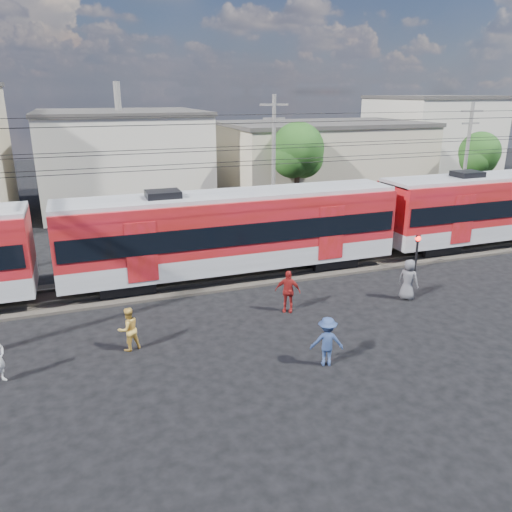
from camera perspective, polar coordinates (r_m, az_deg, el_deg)
The scene contains 18 objects.
ground at distance 17.30m, azimuth 1.91°, elevation -11.67°, with size 120.00×120.00×0.00m, color black.
track_bed at distance 24.17m, azimuth -5.14°, elevation -2.58°, with size 70.00×3.40×0.12m, color #2D2823.
rail_near at distance 23.45m, azimuth -4.67°, elevation -2.92°, with size 70.00×0.12×0.12m, color #59544C.
rail_far at distance 24.81m, azimuth -5.60°, elevation -1.74°, with size 70.00×0.12×0.12m, color #59544C.
commuter_train at distance 23.80m, azimuth -2.19°, elevation 3.08°, with size 50.30×3.08×4.17m.
building_midwest at distance 41.35m, azimuth -15.01°, elevation 10.73°, with size 12.24×12.24×7.30m.
building_mideast at distance 43.03m, azimuth 7.53°, elevation 10.79°, with size 16.32×10.20×6.30m.
building_east at distance 53.91m, azimuth 19.23°, elevation 12.50°, with size 10.20×10.20×8.30m.
utility_pole_mid at distance 31.42m, azimuth 2.02°, elevation 10.75°, with size 1.80×0.24×8.50m.
utility_pole_east at distance 38.14m, azimuth 22.88°, elevation 10.30°, with size 1.80×0.24×8.00m.
tree_near at distance 35.48m, azimuth 5.00°, elevation 11.76°, with size 3.82×3.64×6.72m.
tree_far at distance 43.26m, azimuth 24.25°, elevation 10.52°, with size 3.36×3.12×5.76m.
pedestrian_b at distance 18.06m, azimuth -14.37°, elevation -8.09°, with size 0.77×0.60×1.58m, color gold.
pedestrian_c at distance 16.74m, azimuth 8.11°, elevation -9.64°, with size 1.09×0.63×1.69m, color navy.
pedestrian_d at distance 20.45m, azimuth 3.65°, elevation -4.02°, with size 1.04×0.43×1.78m, color maroon.
pedestrian_e at distance 22.58m, azimuth 17.01°, elevation -2.59°, with size 0.88×0.57×1.80m, color #525257.
car_silver at distance 39.56m, azimuth 25.71°, elevation 4.76°, with size 1.47×3.65×1.24m, color #AFB1B7.
crossing_signal at distance 26.15m, azimuth 17.95°, elevation 1.06°, with size 0.27×0.27×1.87m.
Camera 1 is at (-5.64, -13.89, 8.62)m, focal length 35.00 mm.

